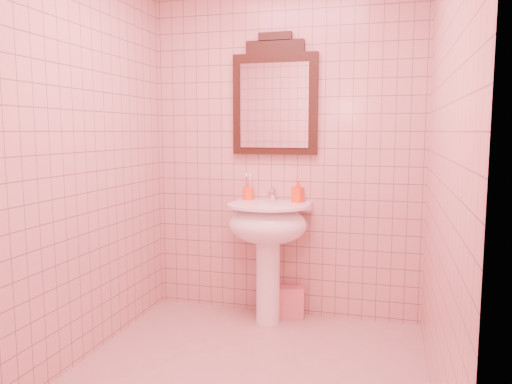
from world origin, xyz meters
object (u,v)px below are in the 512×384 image
(toothbrush_cup, at_px, (248,193))
(pedestal_sink, at_px, (268,232))
(soap_dispenser, at_px, (298,191))
(mirror, at_px, (275,99))
(towel, at_px, (291,302))

(toothbrush_cup, bearing_deg, pedestal_sink, -42.25)
(soap_dispenser, bearing_deg, pedestal_sink, -124.21)
(mirror, relative_size, soap_dispenser, 5.42)
(pedestal_sink, distance_m, mirror, 0.97)
(pedestal_sink, height_order, toothbrush_cup, toothbrush_cup)
(toothbrush_cup, relative_size, towel, 0.77)
(mirror, height_order, toothbrush_cup, mirror)
(soap_dispenser, height_order, towel, soap_dispenser)
(toothbrush_cup, distance_m, soap_dispenser, 0.38)
(toothbrush_cup, height_order, towel, toothbrush_cup)
(pedestal_sink, relative_size, mirror, 1.00)
(pedestal_sink, height_order, mirror, mirror)
(toothbrush_cup, distance_m, towel, 0.87)
(mirror, bearing_deg, soap_dispenser, -16.53)
(pedestal_sink, bearing_deg, toothbrush_cup, 137.75)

